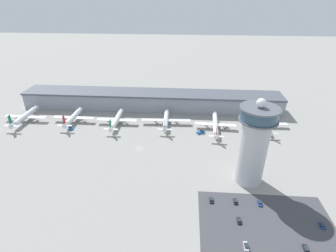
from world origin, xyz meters
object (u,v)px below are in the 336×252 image
at_px(airplane_gate_bravo, 73,117).
at_px(car_blue_compact, 239,221).
at_px(airplane_gate_charlie, 116,120).
at_px(service_truck_catering, 71,128).
at_px(car_white_wagon, 235,201).
at_px(car_red_hatchback, 322,226).
at_px(airplane_gate_delta, 166,120).
at_px(airplane_gate_foxtrot, 264,124).
at_px(service_truck_fuel, 201,132).
at_px(control_tower, 254,143).
at_px(car_yellow_taxi, 211,200).
at_px(car_green_van, 246,246).
at_px(airplane_gate_alpha, 25,117).
at_px(service_truck_baggage, 226,127).
at_px(airplane_gate_echo, 215,124).
at_px(car_navy_sedan, 306,249).
at_px(car_maroon_suv, 260,203).

relative_size(airplane_gate_bravo, car_blue_compact, 8.24).
distance_m(airplane_gate_charlie, service_truck_catering, 36.47).
bearing_deg(car_white_wagon, airplane_gate_bravo, 145.28).
relative_size(car_red_hatchback, car_white_wagon, 0.97).
height_order(airplane_gate_delta, airplane_gate_foxtrot, airplane_gate_delta).
distance_m(service_truck_fuel, car_blue_compact, 86.83).
xyz_separation_m(service_truck_catering, service_truck_fuel, (103.29, 0.30, 0.08)).
distance_m(control_tower, airplane_gate_bravo, 147.04).
xyz_separation_m(car_red_hatchback, car_white_wagon, (-38.43, 12.89, 0.01)).
distance_m(airplane_gate_delta, car_yellow_taxi, 90.54).
distance_m(control_tower, car_red_hatchback, 49.16).
relative_size(airplane_gate_charlie, car_white_wagon, 8.55).
bearing_deg(control_tower, airplane_gate_delta, 128.66).
relative_size(airplane_gate_foxtrot, car_white_wagon, 9.11).
bearing_deg(service_truck_fuel, car_white_wagon, -78.08).
bearing_deg(airplane_gate_foxtrot, car_white_wagon, -112.37).
bearing_deg(airplane_gate_bravo, car_red_hatchback, -31.24).
distance_m(airplane_gate_bravo, car_blue_compact, 154.21).
height_order(service_truck_fuel, car_yellow_taxi, service_truck_fuel).
xyz_separation_m(car_green_van, car_white_wagon, (-0.50, 26.98, -0.05)).
height_order(airplane_gate_charlie, car_yellow_taxi, airplane_gate_charlie).
xyz_separation_m(airplane_gate_alpha, service_truck_baggage, (166.44, 1.53, -3.66)).
relative_size(airplane_gate_charlie, car_green_van, 7.77).
xyz_separation_m(service_truck_catering, car_blue_compact, (118.48, -85.18, -0.42)).
bearing_deg(service_truck_catering, service_truck_baggage, 5.06).
bearing_deg(airplane_gate_delta, airplane_gate_charlie, -175.76).
distance_m(control_tower, car_green_van, 52.56).
bearing_deg(car_blue_compact, car_green_van, -87.40).
xyz_separation_m(control_tower, airplane_gate_delta, (-53.22, 66.51, -21.10)).
bearing_deg(airplane_gate_echo, car_green_van, -87.62).
height_order(airplane_gate_charlie, car_white_wagon, airplane_gate_charlie).
bearing_deg(airplane_gate_foxtrot, service_truck_fuel, -165.93).
xyz_separation_m(airplane_gate_delta, service_truck_baggage, (48.82, -1.73, -3.14)).
bearing_deg(airplane_gate_charlie, airplane_gate_echo, -1.55).
relative_size(control_tower, service_truck_catering, 7.96).
bearing_deg(car_navy_sedan, airplane_gate_foxtrot, 85.30).
bearing_deg(car_navy_sedan, car_maroon_suv, 117.15).
distance_m(airplane_gate_charlie, airplane_gate_foxtrot, 118.79).
xyz_separation_m(airplane_gate_delta, car_red_hatchback, (81.87, -97.93, -3.56)).
relative_size(airplane_gate_echo, service_truck_baggage, 5.12).
relative_size(airplane_gate_delta, airplane_gate_foxtrot, 1.07).
distance_m(control_tower, service_truck_fuel, 64.38).
height_order(airplane_gate_foxtrot, car_white_wagon, airplane_gate_foxtrot).
distance_m(airplane_gate_foxtrot, car_yellow_taxi, 97.70).
relative_size(car_blue_compact, car_maroon_suv, 0.94).
height_order(airplane_gate_bravo, car_green_van, airplane_gate_bravo).
xyz_separation_m(airplane_gate_charlie, service_truck_baggage, (89.02, 1.26, -3.39)).
bearing_deg(airplane_gate_charlie, control_tower, -34.22).
height_order(car_green_van, car_white_wagon, car_green_van).
relative_size(service_truck_baggage, car_red_hatchback, 1.98).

